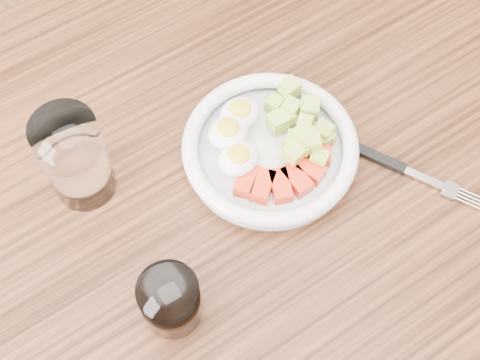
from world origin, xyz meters
name	(u,v)px	position (x,y,z in m)	size (l,w,h in m)	color
ground	(246,343)	(0.00, 0.00, 0.00)	(4.00, 4.00, 0.00)	brown
dining_table	(250,225)	(0.00, 0.00, 0.67)	(1.50, 0.90, 0.77)	brown
bowl	(270,147)	(0.05, 0.03, 0.79)	(0.23, 0.23, 0.06)	white
fork	(390,163)	(0.17, -0.07, 0.77)	(0.11, 0.18, 0.01)	black
water_glass	(75,158)	(-0.17, 0.13, 0.84)	(0.08, 0.08, 0.14)	white
coffee_glass	(170,301)	(-0.16, -0.08, 0.81)	(0.07, 0.07, 0.08)	white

